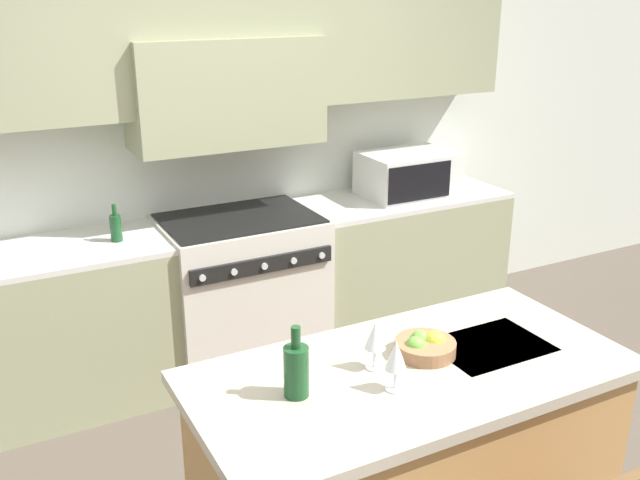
% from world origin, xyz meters
% --- Properties ---
extents(back_cabinetry, '(10.00, 0.46, 2.70)m').
position_xyz_m(back_cabinetry, '(0.00, 1.92, 1.60)').
color(back_cabinetry, silver).
rests_on(back_cabinetry, ground_plane).
extents(back_counter, '(3.67, 0.62, 0.92)m').
position_xyz_m(back_counter, '(0.00, 1.67, 0.46)').
color(back_counter, gray).
rests_on(back_counter, ground_plane).
extents(range_stove, '(0.91, 0.70, 0.95)m').
position_xyz_m(range_stove, '(-0.00, 1.65, 0.47)').
color(range_stove, beige).
rests_on(range_stove, ground_plane).
extents(microwave, '(0.59, 0.42, 0.28)m').
position_xyz_m(microwave, '(1.19, 1.67, 1.06)').
color(microwave, silver).
rests_on(microwave, back_counter).
extents(kitchen_island, '(1.65, 0.81, 0.90)m').
position_xyz_m(kitchen_island, '(-0.04, -0.17, 0.45)').
color(kitchen_island, '#B7844C').
rests_on(kitchen_island, ground_plane).
extents(wine_bottle, '(0.09, 0.09, 0.26)m').
position_xyz_m(wine_bottle, '(-0.50, -0.14, 0.99)').
color(wine_bottle, '#194723').
rests_on(wine_bottle, kitchen_island).
extents(wine_glass_near, '(0.08, 0.08, 0.19)m').
position_xyz_m(wine_glass_near, '(-0.18, -0.27, 1.02)').
color(wine_glass_near, white).
rests_on(wine_glass_near, kitchen_island).
extents(wine_glass_far, '(0.08, 0.08, 0.19)m').
position_xyz_m(wine_glass_far, '(-0.17, -0.11, 1.02)').
color(wine_glass_far, white).
rests_on(wine_glass_far, kitchen_island).
extents(fruit_bowl, '(0.23, 0.23, 0.09)m').
position_xyz_m(fruit_bowl, '(0.06, -0.11, 0.93)').
color(fruit_bowl, '#996B47').
rests_on(fruit_bowl, kitchen_island).
extents(oil_bottle_on_counter, '(0.06, 0.06, 0.20)m').
position_xyz_m(oil_bottle_on_counter, '(-0.70, 1.66, 1.00)').
color(oil_bottle_on_counter, '#194723').
rests_on(oil_bottle_on_counter, back_counter).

